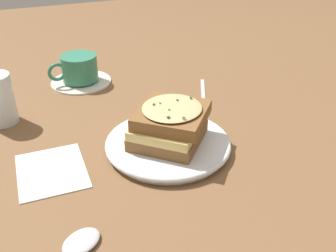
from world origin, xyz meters
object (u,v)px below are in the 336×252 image
fork (204,100)px  dinner_plate (168,144)px  napkin (51,170)px  spoon (76,246)px  sandwich (170,124)px  teacup_with_saucer (79,71)px

fork → dinner_plate: bearing=70.5°
fork → napkin: 0.39m
fork → spoon: 0.49m
dinner_plate → fork: size_ratio=1.31×
sandwich → dinner_plate: bearing=-90.8°
teacup_with_saucer → napkin: 0.37m
spoon → napkin: spoon is taller
dinner_plate → sandwich: size_ratio=1.32×
dinner_plate → sandwich: (0.00, 0.00, 0.04)m
fork → spoon: bearing=68.0°
teacup_with_saucer → spoon: (0.54, -0.11, -0.03)m
sandwich → fork: bearing=136.8°
fork → spoon: size_ratio=1.16×
dinner_plate → teacup_with_saucer: (-0.36, -0.10, 0.02)m
sandwich → napkin: size_ratio=1.28×
sandwich → fork: (-0.16, 0.15, -0.05)m
sandwich → teacup_with_saucer: 0.38m
sandwich → napkin: bearing=-91.8°
teacup_with_saucer → napkin: (0.35, -0.12, -0.03)m
napkin → sandwich: bearing=88.2°
dinner_plate → fork: (-0.16, 0.15, -0.01)m
spoon → teacup_with_saucer: bearing=136.7°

